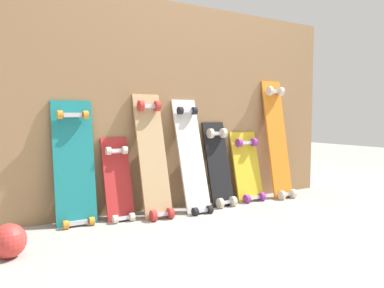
{
  "coord_description": "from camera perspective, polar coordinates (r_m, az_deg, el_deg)",
  "views": [
    {
      "loc": [
        -1.21,
        -2.18,
        0.63
      ],
      "look_at": [
        0.0,
        -0.07,
        0.45
      ],
      "focal_mm": 33.71,
      "sensor_mm": 36.0,
      "label": 1
    }
  ],
  "objects": [
    {
      "name": "skateboard_red",
      "position": [
        2.28,
        -11.58,
        -6.3
      ],
      "size": [
        0.17,
        0.21,
        0.58
      ],
      "color": "#B22626",
      "rests_on": "ground"
    },
    {
      "name": "skateboard_orange",
      "position": [
        2.93,
        13.44,
        0.2
      ],
      "size": [
        0.19,
        0.25,
        0.98
      ],
      "color": "orange",
      "rests_on": "ground"
    },
    {
      "name": "skateboard_white",
      "position": [
        2.43,
        0.02,
        -2.6
      ],
      "size": [
        0.18,
        0.3,
        0.82
      ],
      "color": "silver",
      "rests_on": "ground"
    },
    {
      "name": "skateboard_natural",
      "position": [
        2.31,
        -6.14,
        -2.49
      ],
      "size": [
        0.18,
        0.29,
        0.85
      ],
      "color": "tan",
      "rests_on": "ground"
    },
    {
      "name": "plywood_wall_panel",
      "position": [
        2.56,
        -1.57,
        5.99
      ],
      "size": [
        2.58,
        0.04,
        1.41
      ],
      "primitive_type": "cube",
      "color": "#99724C",
      "rests_on": "ground"
    },
    {
      "name": "rubber_ball",
      "position": [
        1.86,
        -27.04,
        -13.5
      ],
      "size": [
        0.15,
        0.15,
        0.15
      ],
      "primitive_type": "sphere",
      "color": "red",
      "rests_on": "ground"
    },
    {
      "name": "skateboard_black",
      "position": [
        2.6,
        4.35,
        -3.79
      ],
      "size": [
        0.18,
        0.23,
        0.66
      ],
      "color": "black",
      "rests_on": "ground"
    },
    {
      "name": "skateboard_yellow",
      "position": [
        2.78,
        8.81,
        -4.15
      ],
      "size": [
        0.23,
        0.2,
        0.58
      ],
      "color": "gold",
      "rests_on": "ground"
    },
    {
      "name": "ground_plane",
      "position": [
        2.57,
        -0.79,
        -9.9
      ],
      "size": [
        12.0,
        12.0,
        0.0
      ],
      "primitive_type": "plane",
      "color": "#9E9991"
    },
    {
      "name": "skateboard_teal",
      "position": [
        2.22,
        -18.09,
        -3.72
      ],
      "size": [
        0.23,
        0.18,
        0.8
      ],
      "color": "#197A7F",
      "rests_on": "ground"
    }
  ]
}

